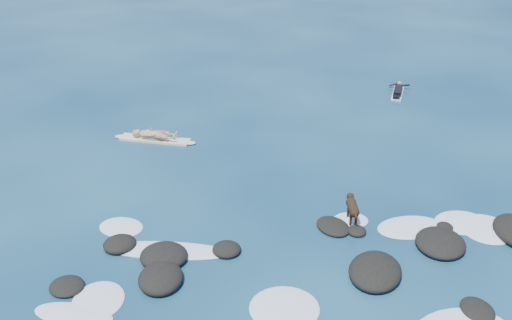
{
  "coord_description": "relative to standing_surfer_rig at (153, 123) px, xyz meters",
  "views": [
    {
      "loc": [
        -1.99,
        -13.24,
        10.02
      ],
      "look_at": [
        -1.45,
        4.0,
        0.9
      ],
      "focal_mm": 40.0,
      "sensor_mm": 36.0,
      "label": 1
    }
  ],
  "objects": [
    {
      "name": "breaking_foam",
      "position": [
        5.6,
        -8.28,
        -0.76
      ],
      "size": [
        13.72,
        6.93,
        0.12
      ],
      "color": "white",
      "rests_on": "ground"
    },
    {
      "name": "ground",
      "position": [
        5.41,
        -7.48,
        -0.77
      ],
      "size": [
        160.0,
        160.0,
        0.0
      ],
      "primitive_type": "plane",
      "color": "#0A2642",
      "rests_on": "ground"
    },
    {
      "name": "reef_rocks",
      "position": [
        4.96,
        -8.61,
        -0.66
      ],
      "size": [
        14.83,
        7.05,
        0.53
      ],
      "color": "black",
      "rests_on": "ground"
    },
    {
      "name": "standing_surfer_rig",
      "position": [
        0.0,
        0.0,
        0.0
      ],
      "size": [
        3.38,
        1.22,
        1.94
      ],
      "rotation": [
        0.0,
        0.0,
        -0.23
      ],
      "color": "beige",
      "rests_on": "ground"
    },
    {
      "name": "paddling_surfer_rig",
      "position": [
        11.06,
        4.83,
        -0.63
      ],
      "size": [
        1.28,
        2.22,
        0.39
      ],
      "rotation": [
        0.0,
        0.0,
        1.24
      ],
      "color": "white",
      "rests_on": "ground"
    },
    {
      "name": "dog",
      "position": [
        6.86,
        -5.96,
        -0.23
      ],
      "size": [
        0.33,
        1.26,
        0.8
      ],
      "rotation": [
        0.0,
        0.0,
        1.58
      ],
      "color": "black",
      "rests_on": "ground"
    }
  ]
}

